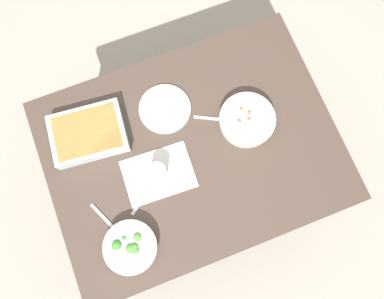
{
  "coord_description": "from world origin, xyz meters",
  "views": [
    {
      "loc": [
        -0.13,
        -0.33,
        2.25
      ],
      "look_at": [
        0.0,
        0.0,
        0.74
      ],
      "focal_mm": 35.11,
      "sensor_mm": 36.0,
      "label": 1
    }
  ],
  "objects_px": {
    "drink_cup": "(158,172)",
    "spoon_by_broccoli": "(110,225)",
    "stew_bowl": "(247,120)",
    "baking_dish": "(88,134)",
    "spoon_by_stew": "(220,119)",
    "spoon_spare": "(148,190)",
    "broccoli_bowl": "(130,247)",
    "side_plate": "(165,109)"
  },
  "relations": [
    {
      "from": "drink_cup",
      "to": "spoon_by_broccoli",
      "type": "height_order",
      "value": "drink_cup"
    },
    {
      "from": "stew_bowl",
      "to": "broccoli_bowl",
      "type": "distance_m",
      "value": 0.69
    },
    {
      "from": "side_plate",
      "to": "baking_dish",
      "type": "bearing_deg",
      "value": 179.21
    },
    {
      "from": "spoon_by_broccoli",
      "to": "spoon_spare",
      "type": "relative_size",
      "value": 1.11
    },
    {
      "from": "broccoli_bowl",
      "to": "spoon_spare",
      "type": "bearing_deg",
      "value": 53.95
    },
    {
      "from": "side_plate",
      "to": "spoon_spare",
      "type": "height_order",
      "value": "side_plate"
    },
    {
      "from": "stew_bowl",
      "to": "baking_dish",
      "type": "height_order",
      "value": "same"
    },
    {
      "from": "drink_cup",
      "to": "side_plate",
      "type": "distance_m",
      "value": 0.28
    },
    {
      "from": "spoon_spare",
      "to": "drink_cup",
      "type": "bearing_deg",
      "value": 37.04
    },
    {
      "from": "broccoli_bowl",
      "to": "side_plate",
      "type": "distance_m",
      "value": 0.58
    },
    {
      "from": "drink_cup",
      "to": "baking_dish",
      "type": "bearing_deg",
      "value": 129.37
    },
    {
      "from": "drink_cup",
      "to": "spoon_by_broccoli",
      "type": "bearing_deg",
      "value": -153.74
    },
    {
      "from": "stew_bowl",
      "to": "spoon_by_stew",
      "type": "xyz_separation_m",
      "value": [
        -0.1,
        0.05,
        -0.03
      ]
    },
    {
      "from": "broccoli_bowl",
      "to": "side_plate",
      "type": "bearing_deg",
      "value": 56.61
    },
    {
      "from": "stew_bowl",
      "to": "baking_dish",
      "type": "bearing_deg",
      "value": 163.87
    },
    {
      "from": "broccoli_bowl",
      "to": "drink_cup",
      "type": "relative_size",
      "value": 2.46
    },
    {
      "from": "spoon_by_stew",
      "to": "spoon_spare",
      "type": "height_order",
      "value": "same"
    },
    {
      "from": "broccoli_bowl",
      "to": "baking_dish",
      "type": "distance_m",
      "value": 0.49
    },
    {
      "from": "broccoli_bowl",
      "to": "baking_dish",
      "type": "relative_size",
      "value": 0.65
    },
    {
      "from": "spoon_by_broccoli",
      "to": "drink_cup",
      "type": "bearing_deg",
      "value": 26.26
    },
    {
      "from": "baking_dish",
      "to": "drink_cup",
      "type": "bearing_deg",
      "value": -50.63
    },
    {
      "from": "broccoli_bowl",
      "to": "spoon_by_broccoli",
      "type": "height_order",
      "value": "broccoli_bowl"
    },
    {
      "from": "baking_dish",
      "to": "spoon_spare",
      "type": "relative_size",
      "value": 2.12
    },
    {
      "from": "stew_bowl",
      "to": "drink_cup",
      "type": "relative_size",
      "value": 2.75
    },
    {
      "from": "spoon_by_stew",
      "to": "spoon_spare",
      "type": "bearing_deg",
      "value": -156.12
    },
    {
      "from": "broccoli_bowl",
      "to": "stew_bowl",
      "type": "bearing_deg",
      "value": 26.35
    },
    {
      "from": "baking_dish",
      "to": "spoon_spare",
      "type": "xyz_separation_m",
      "value": [
        0.15,
        -0.3,
        -0.03
      ]
    },
    {
      "from": "baking_dish",
      "to": "drink_cup",
      "type": "distance_m",
      "value": 0.33
    },
    {
      "from": "stew_bowl",
      "to": "drink_cup",
      "type": "bearing_deg",
      "value": -170.02
    },
    {
      "from": "broccoli_bowl",
      "to": "spoon_spare",
      "type": "relative_size",
      "value": 1.39
    },
    {
      "from": "stew_bowl",
      "to": "drink_cup",
      "type": "height_order",
      "value": "drink_cup"
    },
    {
      "from": "drink_cup",
      "to": "side_plate",
      "type": "xyz_separation_m",
      "value": [
        0.12,
        0.25,
        -0.03
      ]
    },
    {
      "from": "stew_bowl",
      "to": "spoon_by_broccoli",
      "type": "xyz_separation_m",
      "value": [
        -0.67,
        -0.2,
        -0.03
      ]
    },
    {
      "from": "spoon_by_stew",
      "to": "broccoli_bowl",
      "type": "bearing_deg",
      "value": -145.72
    },
    {
      "from": "side_plate",
      "to": "spoon_by_stew",
      "type": "distance_m",
      "value": 0.24
    },
    {
      "from": "baking_dish",
      "to": "drink_cup",
      "type": "relative_size",
      "value": 3.77
    },
    {
      "from": "baking_dish",
      "to": "side_plate",
      "type": "xyz_separation_m",
      "value": [
        0.33,
        -0.0,
        -0.03
      ]
    },
    {
      "from": "drink_cup",
      "to": "spoon_spare",
      "type": "height_order",
      "value": "drink_cup"
    },
    {
      "from": "side_plate",
      "to": "spoon_by_broccoli",
      "type": "relative_size",
      "value": 1.31
    },
    {
      "from": "stew_bowl",
      "to": "spoon_by_broccoli",
      "type": "relative_size",
      "value": 1.4
    },
    {
      "from": "drink_cup",
      "to": "spoon_by_stew",
      "type": "bearing_deg",
      "value": 20.87
    },
    {
      "from": "side_plate",
      "to": "drink_cup",
      "type": "bearing_deg",
      "value": -115.72
    }
  ]
}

